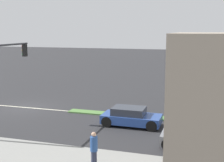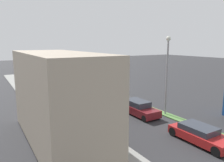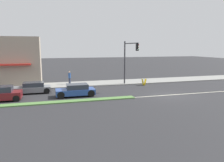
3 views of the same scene
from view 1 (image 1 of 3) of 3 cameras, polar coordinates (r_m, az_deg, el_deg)
name	(u,v)px [view 1 (image 1 of 3)]	position (r m, az deg, el deg)	size (l,w,h in m)	color
lane_marking_center	(26,107)	(26.74, -15.46, -4.69)	(0.16, 60.00, 0.01)	beige
pedestrian	(94,149)	(14.46, -3.33, -12.30)	(0.34, 0.34, 1.69)	#282D42
suv_grey	(197,138)	(17.73, 15.26, -9.96)	(1.79, 3.89, 1.19)	slate
coupe_blue	(131,117)	(20.93, 3.47, -6.55)	(1.80, 3.90, 1.25)	#284793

